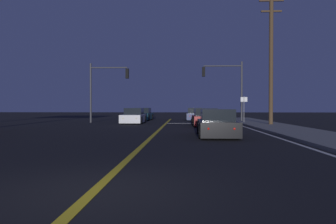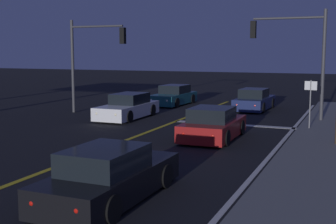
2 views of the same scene
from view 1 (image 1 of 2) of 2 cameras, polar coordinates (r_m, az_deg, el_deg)
name	(u,v)px [view 1 (image 1 of 2)]	position (r m, az deg, el deg)	size (l,w,h in m)	color
ground_plane	(94,192)	(5.84, -12.93, -13.51)	(160.00, 160.00, 0.00)	black
sidewalk_right	(300,132)	(18.85, 22.24, -3.35)	(3.20, 44.18, 0.15)	slate
lane_line_center	(156,133)	(17.85, -2.19, -3.74)	(0.20, 41.73, 0.01)	gold
lane_line_edge_right	(265,134)	(18.32, 16.76, -3.65)	(0.16, 41.73, 0.01)	silver
stop_bar	(201,123)	(28.57, 5.91, -1.99)	(6.21, 0.50, 0.01)	silver
car_following_oncoming_red	(205,118)	(24.62, 6.60, -1.12)	(2.03, 4.25, 1.34)	maroon
car_far_approaching_navy	(195,115)	(34.74, 4.78, -0.52)	(1.92, 4.48, 1.34)	navy
car_side_waiting_white	(134,117)	(28.87, -6.05, -0.82)	(1.89, 4.75, 1.34)	silver
car_parked_curb_black	(217,125)	(16.12, 8.59, -2.19)	(1.92, 4.59, 1.34)	black
car_mid_block_teal	(143,115)	(35.67, -4.48, -0.49)	(2.02, 4.56, 1.34)	#195960
traffic_signal_near_right	(227,82)	(31.16, 10.40, 5.24)	(3.81, 0.28, 5.72)	#38383D
traffic_signal_far_left	(105,83)	(30.35, -11.08, 5.00)	(3.62, 0.28, 5.45)	#38383D
utility_pole_right	(271,57)	(25.84, 17.70, 9.23)	(1.82, 0.31, 10.03)	#4C3823
street_sign_corner	(244,105)	(28.47, 13.24, 1.14)	(0.56, 0.14, 2.34)	slate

